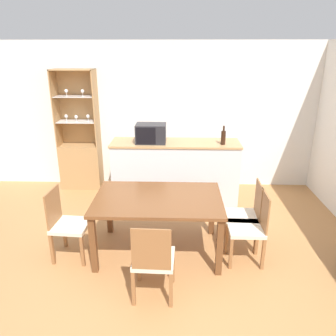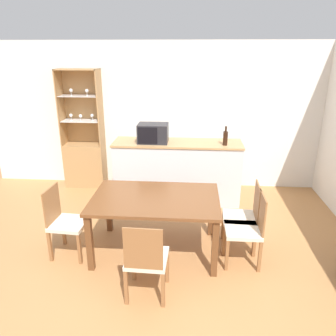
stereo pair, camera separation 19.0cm
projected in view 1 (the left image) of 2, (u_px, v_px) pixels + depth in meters
ground_plane at (165, 270)px, 3.78m from camera, size 18.00×18.00×0.00m
wall_back at (171, 117)px, 5.82m from camera, size 6.80×0.06×2.55m
kitchen_counter at (175, 171)px, 5.41m from camera, size 2.06×0.59×1.00m
display_cabinet at (81, 155)px, 5.92m from camera, size 0.71×0.35×2.09m
dining_table at (158, 204)px, 3.93m from camera, size 1.52×0.99×0.73m
dining_chair_side_right_near at (250, 227)px, 3.83m from camera, size 0.41×0.41×0.87m
dining_chair_side_left_near at (67, 224)px, 3.90m from camera, size 0.43×0.43×0.87m
dining_chair_side_right_far at (245, 215)px, 4.11m from camera, size 0.42×0.42×0.87m
dining_chair_head_near at (153, 260)px, 3.24m from camera, size 0.42×0.42×0.87m
microwave at (151, 133)px, 5.16m from camera, size 0.47×0.34×0.30m
wine_bottle at (223, 137)px, 5.07m from camera, size 0.07×0.07×0.30m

